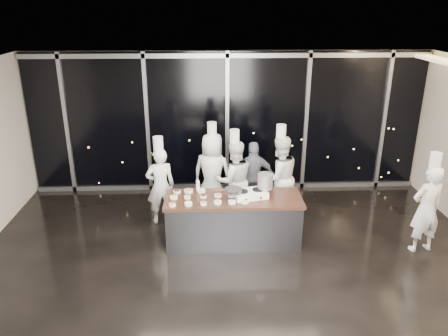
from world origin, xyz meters
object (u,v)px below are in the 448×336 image
at_px(frying_pan, 233,190).
at_px(chef_left, 212,173).
at_px(chef_far_left, 160,185).
at_px(chef_side, 426,208).
at_px(demo_counter, 233,220).
at_px(stock_pot, 265,181).
at_px(guest, 254,177).
at_px(stove, 250,194).
at_px(chef_right, 279,177).
at_px(chef_center, 234,180).

relative_size(frying_pan, chef_left, 0.30).
height_order(chef_far_left, chef_side, chef_side).
height_order(demo_counter, stock_pot, stock_pot).
xyz_separation_m(chef_far_left, guest, (1.90, 0.47, -0.05)).
xyz_separation_m(demo_counter, stove, (0.30, 0.02, 0.51)).
xyz_separation_m(stove, chef_right, (0.68, 0.99, -0.09)).
distance_m(frying_pan, guest, 1.50).
height_order(demo_counter, guest, guest).
bearing_deg(stock_pot, stove, -163.19).
bearing_deg(chef_side, chef_center, -35.82).
height_order(demo_counter, chef_side, chef_side).
bearing_deg(chef_left, guest, -157.75).
relative_size(guest, chef_side, 0.82).
bearing_deg(chef_side, stove, -20.50).
xyz_separation_m(guest, chef_side, (2.84, -1.73, 0.07)).
height_order(chef_center, guest, chef_center).
distance_m(stock_pot, chef_left, 1.56).
bearing_deg(chef_far_left, stove, 138.55).
height_order(chef_far_left, chef_right, chef_right).
bearing_deg(chef_right, chef_far_left, -14.93).
bearing_deg(frying_pan, chef_far_left, 133.68).
relative_size(chef_far_left, chef_center, 0.96).
relative_size(chef_left, guest, 1.29).
height_order(demo_counter, chef_right, chef_right).
bearing_deg(chef_left, chef_center, 164.64).
distance_m(chef_center, chef_right, 0.91).
bearing_deg(chef_left, stock_pot, 148.62).
xyz_separation_m(demo_counter, stock_pot, (0.58, 0.10, 0.72)).
relative_size(chef_center, chef_right, 0.96).
height_order(stock_pot, chef_side, chef_side).
relative_size(frying_pan, guest, 0.38).
bearing_deg(stove, guest, 68.07).
height_order(stove, chef_left, chef_left).
bearing_deg(stove, chef_center, 90.05).
bearing_deg(chef_side, chef_left, -37.54).
bearing_deg(chef_center, stove, 90.00).
bearing_deg(chef_right, demo_counter, 27.33).
bearing_deg(chef_center, stock_pot, 106.24).
bearing_deg(demo_counter, stock_pot, 9.84).
relative_size(frying_pan, chef_far_left, 0.32).
xyz_separation_m(chef_left, chef_side, (3.70, -1.72, -0.04)).
xyz_separation_m(stove, frying_pan, (-0.31, -0.06, 0.10)).
height_order(stove, chef_side, chef_side).
xyz_separation_m(stove, chef_side, (3.04, -0.42, -0.13)).
relative_size(frying_pan, chef_side, 0.31).
height_order(demo_counter, frying_pan, frying_pan).
height_order(demo_counter, stove, stove).
relative_size(chef_left, chef_center, 1.04).
bearing_deg(demo_counter, chef_left, 105.26).
distance_m(chef_left, chef_right, 1.37).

